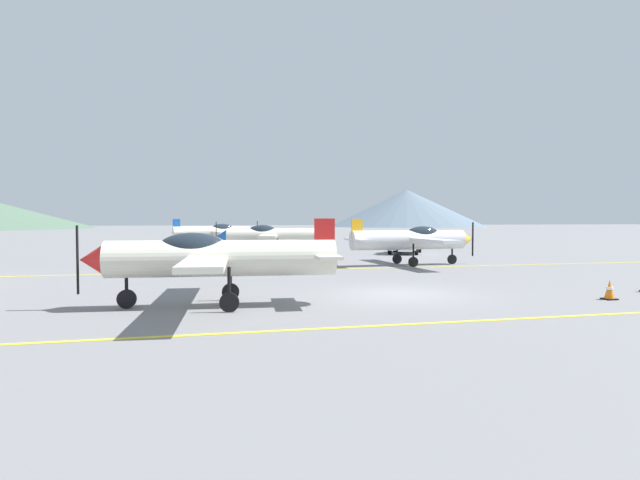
{
  "coord_description": "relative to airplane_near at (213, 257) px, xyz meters",
  "views": [
    {
      "loc": [
        -6.52,
        -15.93,
        2.4
      ],
      "look_at": [
        0.76,
        14.0,
        1.2
      ],
      "focal_mm": 29.84,
      "sensor_mm": 36.0,
      "label": 1
    }
  ],
  "objects": [
    {
      "name": "ground_plane",
      "position": [
        5.94,
        1.09,
        -1.36
      ],
      "size": [
        400.0,
        400.0,
        0.0
      ],
      "primitive_type": "plane",
      "color": "slate"
    },
    {
      "name": "apron_line_near",
      "position": [
        5.94,
        -3.64,
        -1.36
      ],
      "size": [
        80.0,
        0.16,
        0.01
      ],
      "primitive_type": "cube",
      "color": "yellow",
      "rests_on": "ground_plane"
    },
    {
      "name": "apron_line_far",
      "position": [
        5.94,
        9.74,
        -1.36
      ],
      "size": [
        80.0,
        0.16,
        0.01
      ],
      "primitive_type": "cube",
      "color": "yellow",
      "rests_on": "ground_plane"
    },
    {
      "name": "airplane_near",
      "position": [
        0.0,
        0.0,
        0.0
      ],
      "size": [
        7.05,
        8.1,
        2.42
      ],
      "color": "silver",
      "rests_on": "ground_plane"
    },
    {
      "name": "airplane_mid",
      "position": [
        10.72,
        10.99,
        0.0
      ],
      "size": [
        7.0,
        8.07,
        2.42
      ],
      "color": "silver",
      "rests_on": "ground_plane"
    },
    {
      "name": "airplane_far",
      "position": [
        4.47,
        19.41,
        0.0
      ],
      "size": [
        7.08,
        8.1,
        2.42
      ],
      "color": "silver",
      "rests_on": "ground_plane"
    },
    {
      "name": "airplane_back",
      "position": [
        1.38,
        29.45,
        0.0
      ],
      "size": [
        7.07,
        8.11,
        2.42
      ],
      "color": "silver",
      "rests_on": "ground_plane"
    },
    {
      "name": "car_sedan",
      "position": [
        14.03,
        19.91,
        -0.52
      ],
      "size": [
        3.63,
        4.64,
        1.62
      ],
      "color": "white",
      "rests_on": "ground_plane"
    },
    {
      "name": "traffic_cone_side",
      "position": [
        11.57,
        -1.54,
        -1.08
      ],
      "size": [
        0.36,
        0.36,
        0.59
      ],
      "color": "black",
      "rests_on": "ground_plane"
    },
    {
      "name": "hill_centerleft",
      "position": [
        68.03,
        147.29,
        4.67
      ],
      "size": [
        50.51,
        50.51,
        12.06
      ],
      "primitive_type": "cone",
      "color": "slate",
      "rests_on": "ground_plane"
    }
  ]
}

